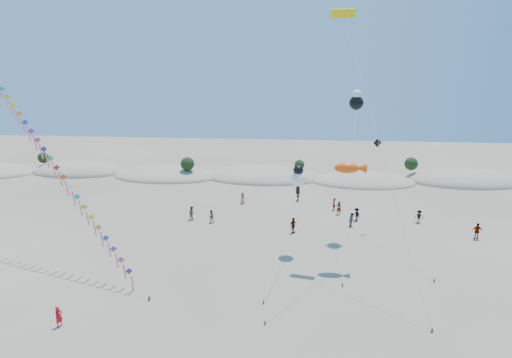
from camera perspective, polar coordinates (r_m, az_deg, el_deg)
The scene contains 9 objects.
dune_ridge at distance 70.04m, azimuth 1.72°, elevation 0.26°, with size 145.30×11.49×5.57m.
kite_train at distance 42.65m, azimuth -24.90°, elevation 1.08°, with size 18.71×11.47×17.26m.
fish_kite at distance 39.17m, azimuth 12.46°, elevation 1.40°, with size 8.37×11.11×9.83m.
cartoon_kite_low at distance 41.66m, azimuth 5.64°, elevation 0.24°, with size 3.39×11.09×8.89m.
cartoon_kite_high at distance 46.14m, azimuth 13.24°, elevation 10.03°, with size 3.00×13.16×15.72m.
parafoil_kite at distance 40.98m, azimuth 11.74°, elevation 20.12°, with size 7.21×14.14×23.05m.
dark_kite at distance 46.42m, azimuth 17.56°, elevation 0.37°, with size 3.77×12.99×10.34m.
flyer_foreground at distance 35.40m, azimuth -24.80°, elevation -16.31°, with size 0.58×0.38×1.60m, color red.
beachgoers at distance 52.58m, azimuth 8.50°, elevation -4.40°, with size 33.02×12.78×1.82m.
Camera 1 is at (4.88, -22.28, 18.69)m, focal length 30.00 mm.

